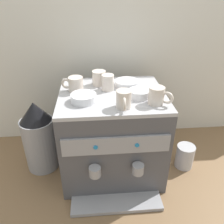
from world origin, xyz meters
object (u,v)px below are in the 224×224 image
Objects in this scene: ceramic_cup_4 at (75,84)px; ceramic_bowl_1 at (84,98)px; espresso_machine at (112,134)px; ceramic_bowl_0 at (127,83)px; ceramic_cup_1 at (99,78)px; ceramic_cup_3 at (108,82)px; ceramic_cup_2 at (124,100)px; coffee_grinder at (39,137)px; ceramic_cup_0 at (157,96)px; milk_pitcher at (185,156)px; ceramic_bowl_2 at (140,94)px.

ceramic_cup_4 is 0.13m from ceramic_bowl_1.
espresso_machine is 4.36× the size of ceramic_bowl_0.
ceramic_cup_3 is (0.04, -0.07, 0.00)m from ceramic_cup_1.
ceramic_cup_2 and ceramic_cup_3 have the same top height.
espresso_machine is 0.34m from ceramic_cup_4.
ceramic_bowl_0 is (0.27, 0.04, -0.02)m from ceramic_cup_4.
espresso_machine is 4.65× the size of ceramic_bowl_1.
ceramic_bowl_1 is at bearing -25.60° from coffee_grinder.
ceramic_bowl_1 is (-0.23, -0.16, 0.00)m from ceramic_bowl_0.
ceramic_cup_2 is 1.04× the size of ceramic_cup_3.
coffee_grinder is (-0.40, -0.00, -0.32)m from ceramic_cup_3.
ceramic_cup_0 reaches higher than milk_pitcher.
ceramic_cup_1 is 0.26× the size of coffee_grinder.
ceramic_bowl_2 is 0.63m from coffee_grinder.
ceramic_cup_0 is 0.73× the size of milk_pitcher.
ceramic_bowl_0 is 0.14m from ceramic_bowl_2.
ceramic_cup_4 is (-0.22, 0.20, -0.00)m from ceramic_cup_2.
ceramic_bowl_1 and ceramic_bowl_2 have the same top height.
ceramic_cup_2 is at bearing -41.75° from ceramic_cup_4.
ceramic_bowl_0 is at bearing 17.09° from ceramic_cup_3.
ceramic_bowl_1 is 0.28× the size of coffee_grinder.
ceramic_bowl_0 is at bearing 35.72° from ceramic_bowl_1.
ceramic_bowl_2 is at bearing -42.84° from ceramic_cup_1.
ceramic_cup_4 is 0.88× the size of ceramic_bowl_0.
ceramic_cup_1 is 0.15m from ceramic_cup_4.
ceramic_cup_2 is 0.30m from ceramic_cup_4.
ceramic_bowl_2 is at bearing -10.97° from coffee_grinder.
ceramic_cup_1 reaches higher than ceramic_cup_4.
milk_pitcher is (0.31, 0.03, -0.44)m from ceramic_bowl_2.
milk_pitcher is (0.85, -0.08, -0.14)m from coffee_grinder.
ceramic_cup_4 is at bearing 165.72° from espresso_machine.
espresso_machine is 5.05× the size of ceramic_cup_2.
ceramic_cup_1 is 0.22m from ceramic_bowl_1.
espresso_machine is at bearing -134.74° from ceramic_bowl_0.
ceramic_bowl_2 is (0.04, -0.14, 0.00)m from ceramic_bowl_0.
ceramic_cup_2 reaches higher than milk_pitcher.
ceramic_cup_2 is at bearing -70.69° from ceramic_cup_1.
ceramic_bowl_1 is (-0.08, -0.20, -0.02)m from ceramic_cup_1.
milk_pitcher is at bearing -17.68° from ceramic_bowl_0.
coffee_grinder is (-0.27, 0.13, -0.30)m from ceramic_bowl_1.
ceramic_bowl_0 is at bearing 106.77° from ceramic_bowl_2.
ceramic_bowl_0 is at bearing 3.72° from coffee_grinder.
ceramic_bowl_0 is 0.30× the size of coffee_grinder.
coffee_grinder is at bearing -168.95° from ceramic_cup_1.
ceramic_bowl_2 is 0.24× the size of coffee_grinder.
espresso_machine is 5.27× the size of ceramic_cup_3.
milk_pitcher is at bearing 5.30° from ceramic_bowl_1.
ceramic_bowl_1 is 0.27m from ceramic_bowl_2.
ceramic_cup_2 reaches higher than ceramic_bowl_1.
ceramic_cup_4 is at bearing 173.66° from milk_pitcher.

